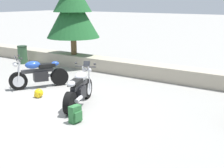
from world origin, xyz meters
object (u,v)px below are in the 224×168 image
Objects in this scene: motorcycle_silver_centre at (79,89)px; rider_helmet at (39,93)px; rider_backpack at (75,113)px; motorcycle_blue_near_left at (38,74)px; pine_tree_far_left at (72,7)px; trash_bin at (23,55)px.

rider_helmet is at bearing -174.54° from motorcycle_silver_centre.
rider_backpack is at bearing -55.18° from motorcycle_silver_centre.
motorcycle_silver_centre reaches higher than rider_backpack.
motorcycle_blue_near_left reaches higher than rider_backpack.
pine_tree_far_left is 4.61× the size of trash_bin.
motorcycle_silver_centre reaches higher than trash_bin.
pine_tree_far_left reaches higher than rider_helmet.
pine_tree_far_left is (-2.17, 4.26, 2.53)m from rider_helmet.
motorcycle_silver_centre is 2.32× the size of trash_bin.
trash_bin is at bearing 144.29° from rider_helmet.
pine_tree_far_left is (-3.73, 4.11, 2.19)m from motorcycle_silver_centre.
pine_tree_far_left is at bearing 132.20° from motorcycle_silver_centre.
motorcycle_silver_centre is 1.32m from rider_backpack.
trash_bin is (-6.17, 3.17, -0.05)m from motorcycle_silver_centre.
motorcycle_silver_centre is 5.96m from pine_tree_far_left.
pine_tree_far_left reaches higher than motorcycle_blue_near_left.
rider_helmet is 5.69m from trash_bin.
motorcycle_silver_centre reaches higher than rider_helmet.
pine_tree_far_left is at bearing 117.00° from rider_helmet.
trash_bin is at bearing 146.35° from motorcycle_blue_near_left.
trash_bin reaches higher than rider_backpack.
pine_tree_far_left is 3.44m from trash_bin.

